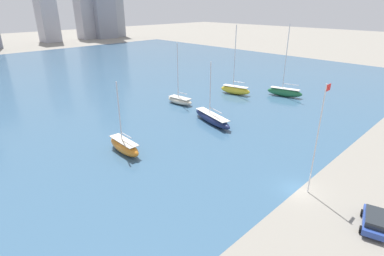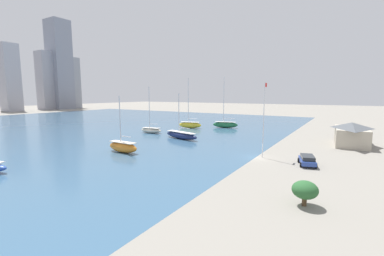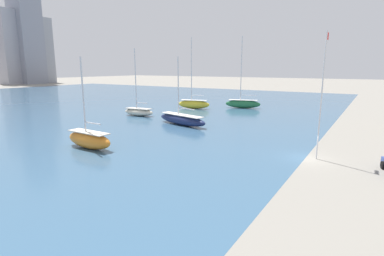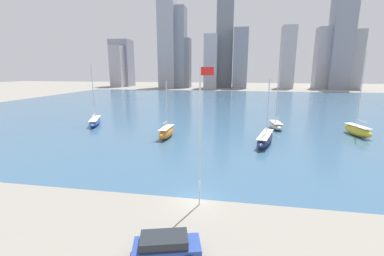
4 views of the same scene
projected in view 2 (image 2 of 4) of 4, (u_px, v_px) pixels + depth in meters
The scene contains 11 objects.
ground_plane at pixel (256, 157), 44.62m from camera, with size 500.00×500.00×0.00m, color gray.
harbor_water at pixel (38, 129), 80.84m from camera, with size 180.00×140.00×0.00m.
boat_shed at pixel (351, 134), 55.09m from camera, with size 11.86×6.81×4.95m.
flag_pole at pixel (264, 118), 43.66m from camera, with size 1.24×0.14×12.98m.
yard_shrub at pixel (305, 190), 25.11m from camera, with size 2.48×2.48×2.51m.
sailboat_orange at pixel (123, 147), 48.41m from camera, with size 2.21×7.12×10.65m.
sailboat_green at pixel (225, 124), 84.12m from camera, with size 3.74×8.37×16.39m.
sailboat_cream at pixel (151, 130), 72.65m from camera, with size 2.98×6.66×12.99m.
sailboat_yellow at pixel (190, 125), 83.18m from camera, with size 3.57×7.79×16.10m.
sailboat_navy at pixel (181, 135), 63.12m from camera, with size 4.70×10.95×11.18m.
parked_wagon_blue at pixel (307, 160), 39.57m from camera, with size 4.97×3.23×1.59m.
Camera 2 is at (-42.94, -13.29, 10.93)m, focal length 24.00 mm.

